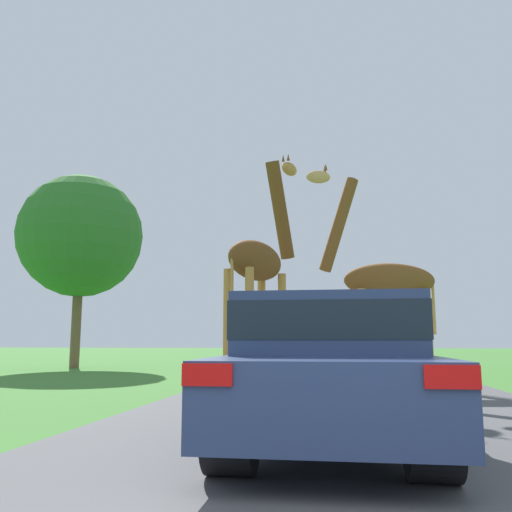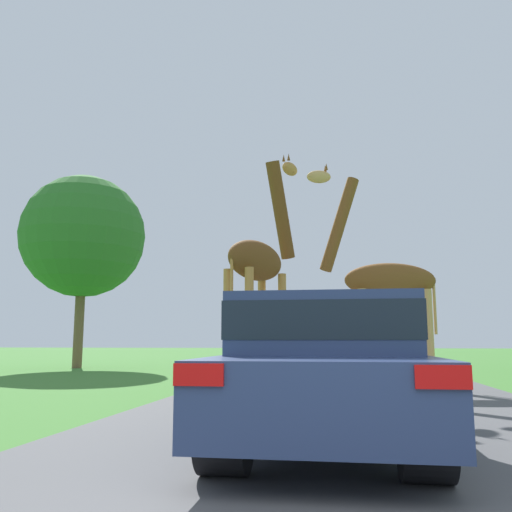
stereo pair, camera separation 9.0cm
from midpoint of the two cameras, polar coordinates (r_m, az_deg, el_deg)
name	(u,v)px [view 2 (the right image)]	position (r m, az deg, el deg)	size (l,w,h in m)	color
road	(342,360)	(31.91, 9.17, -10.72)	(6.72, 120.00, 0.00)	#4C4C4F
giraffe_near_road	(261,266)	(11.10, 0.73, -1.01)	(1.45, 2.54, 5.31)	#B77F3D
giraffe_companion	(384,285)	(12.61, 13.48, -2.97)	(2.96, 1.09, 5.13)	tan
car_lead_maroon	(325,367)	(5.66, 7.76, -11.51)	(1.94, 4.01, 1.51)	navy
car_queue_right	(294,347)	(29.34, 4.13, -9.52)	(1.87, 4.49, 1.38)	silver
car_queue_left	(365,350)	(19.08, 11.56, -9.70)	(1.83, 4.13, 1.38)	gray
car_far_ahead	(289,348)	(22.94, 3.62, -9.67)	(1.89, 4.22, 1.42)	maroon
car_verge_right	(389,349)	(27.91, 13.91, -9.45)	(1.91, 4.16, 1.27)	black
tree_centre_back	(83,236)	(23.31, -17.61, 1.97)	(5.00, 5.00, 7.82)	brown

